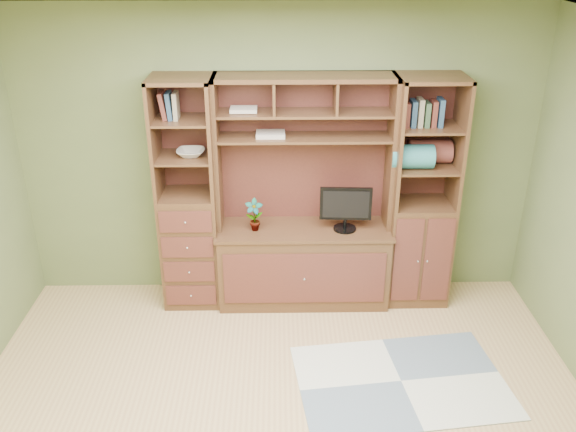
{
  "coord_description": "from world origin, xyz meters",
  "views": [
    {
      "loc": [
        -0.0,
        -3.05,
        3.1
      ],
      "look_at": [
        0.07,
        1.2,
        1.1
      ],
      "focal_mm": 38.0,
      "sensor_mm": 36.0,
      "label": 1
    }
  ],
  "objects_px": {
    "center_hutch": "(304,197)",
    "monitor": "(346,201)",
    "left_tower": "(188,196)",
    "right_tower": "(422,195)"
  },
  "relations": [
    {
      "from": "center_hutch",
      "to": "monitor",
      "type": "distance_m",
      "value": 0.36
    },
    {
      "from": "left_tower",
      "to": "center_hutch",
      "type": "bearing_deg",
      "value": -2.29
    },
    {
      "from": "monitor",
      "to": "center_hutch",
      "type": "bearing_deg",
      "value": 177.54
    },
    {
      "from": "monitor",
      "to": "left_tower",
      "type": "bearing_deg",
      "value": 179.99
    },
    {
      "from": "right_tower",
      "to": "left_tower",
      "type": "bearing_deg",
      "value": 180.0
    },
    {
      "from": "center_hutch",
      "to": "left_tower",
      "type": "bearing_deg",
      "value": 177.71
    },
    {
      "from": "center_hutch",
      "to": "left_tower",
      "type": "height_order",
      "value": "same"
    },
    {
      "from": "left_tower",
      "to": "right_tower",
      "type": "height_order",
      "value": "same"
    },
    {
      "from": "left_tower",
      "to": "monitor",
      "type": "bearing_deg",
      "value": -3.17
    },
    {
      "from": "center_hutch",
      "to": "left_tower",
      "type": "distance_m",
      "value": 1.0
    }
  ]
}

